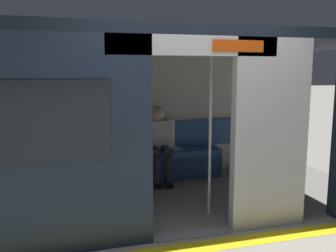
{
  "coord_description": "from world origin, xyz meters",
  "views": [
    {
      "loc": [
        1.28,
        3.53,
        1.79
      ],
      "look_at": [
        -0.06,
        -1.16,
        1.02
      ],
      "focal_mm": 39.04,
      "sensor_mm": 36.0,
      "label": 1
    }
  ],
  "objects_px": {
    "train_car": "(161,94)",
    "handbag": "(128,147)",
    "person_seated": "(159,139)",
    "grab_pole_door": "(148,135)",
    "bench_seat": "(149,158)",
    "book": "(175,148)",
    "grab_pole_far": "(210,131)"
  },
  "relations": [
    {
      "from": "train_car",
      "to": "person_seated",
      "type": "xyz_separation_m",
      "value": [
        -0.2,
        -0.89,
        -0.78
      ]
    },
    {
      "from": "book",
      "to": "train_car",
      "type": "bearing_deg",
      "value": 56.64
    },
    {
      "from": "bench_seat",
      "to": "grab_pole_far",
      "type": "distance_m",
      "value": 1.76
    },
    {
      "from": "bench_seat",
      "to": "grab_pole_far",
      "type": "height_order",
      "value": "grab_pole_far"
    },
    {
      "from": "grab_pole_door",
      "to": "grab_pole_far",
      "type": "height_order",
      "value": "same"
    },
    {
      "from": "grab_pole_door",
      "to": "handbag",
      "type": "bearing_deg",
      "value": -92.12
    },
    {
      "from": "person_seated",
      "to": "grab_pole_far",
      "type": "distance_m",
      "value": 1.58
    },
    {
      "from": "handbag",
      "to": "grab_pole_door",
      "type": "height_order",
      "value": "grab_pole_door"
    },
    {
      "from": "handbag",
      "to": "book",
      "type": "xyz_separation_m",
      "value": [
        -0.79,
        -0.02,
        -0.07
      ]
    },
    {
      "from": "train_car",
      "to": "handbag",
      "type": "xyz_separation_m",
      "value": [
        0.27,
        -0.99,
        -0.91
      ]
    },
    {
      "from": "bench_seat",
      "to": "book",
      "type": "relative_size",
      "value": 10.96
    },
    {
      "from": "bench_seat",
      "to": "handbag",
      "type": "height_order",
      "value": "handbag"
    },
    {
      "from": "handbag",
      "to": "grab_pole_far",
      "type": "height_order",
      "value": "grab_pole_far"
    },
    {
      "from": "person_seated",
      "to": "grab_pole_far",
      "type": "relative_size",
      "value": 0.57
    },
    {
      "from": "handbag",
      "to": "grab_pole_door",
      "type": "distance_m",
      "value": 1.76
    },
    {
      "from": "bench_seat",
      "to": "book",
      "type": "xyz_separation_m",
      "value": [
        -0.46,
        -0.07,
        0.12
      ]
    },
    {
      "from": "handbag",
      "to": "grab_pole_far",
      "type": "relative_size",
      "value": 0.12
    },
    {
      "from": "train_car",
      "to": "grab_pole_door",
      "type": "bearing_deg",
      "value": 64.45
    },
    {
      "from": "person_seated",
      "to": "book",
      "type": "distance_m",
      "value": 0.39
    },
    {
      "from": "bench_seat",
      "to": "handbag",
      "type": "relative_size",
      "value": 9.27
    },
    {
      "from": "handbag",
      "to": "grab_pole_far",
      "type": "distance_m",
      "value": 1.84
    },
    {
      "from": "book",
      "to": "handbag",
      "type": "bearing_deg",
      "value": -4.8
    },
    {
      "from": "handbag",
      "to": "book",
      "type": "height_order",
      "value": "handbag"
    },
    {
      "from": "train_car",
      "to": "handbag",
      "type": "height_order",
      "value": "train_car"
    },
    {
      "from": "train_car",
      "to": "grab_pole_door",
      "type": "xyz_separation_m",
      "value": [
        0.34,
        0.7,
        -0.42
      ]
    },
    {
      "from": "train_car",
      "to": "handbag",
      "type": "bearing_deg",
      "value": -74.52
    },
    {
      "from": "bench_seat",
      "to": "book",
      "type": "height_order",
      "value": "book"
    },
    {
      "from": "person_seated",
      "to": "grab_pole_door",
      "type": "bearing_deg",
      "value": 71.34
    },
    {
      "from": "book",
      "to": "grab_pole_door",
      "type": "distance_m",
      "value": 1.99
    },
    {
      "from": "train_car",
      "to": "handbag",
      "type": "distance_m",
      "value": 1.37
    },
    {
      "from": "bench_seat",
      "to": "book",
      "type": "distance_m",
      "value": 0.48
    },
    {
      "from": "handbag",
      "to": "book",
      "type": "relative_size",
      "value": 1.18
    }
  ]
}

